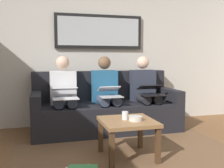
{
  "coord_description": "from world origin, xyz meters",
  "views": [
    {
      "loc": [
        0.94,
        1.74,
        1.1
      ],
      "look_at": [
        0.0,
        -1.7,
        0.75
      ],
      "focal_mm": 41.18,
      "sensor_mm": 36.0,
      "label": 1
    }
  ],
  "objects": [
    {
      "name": "laptop_silver",
      "position": [
        0.0,
        -1.81,
        0.62
      ],
      "size": [
        0.31,
        0.34,
        0.15
      ],
      "color": "silver"
    },
    {
      "name": "coffee_table",
      "position": [
        0.04,
        -0.9,
        0.36
      ],
      "size": [
        0.58,
        0.58,
        0.43
      ],
      "color": "olive",
      "rests_on": "ground_plane"
    },
    {
      "name": "person_right",
      "position": [
        0.64,
        -2.05,
        0.61
      ],
      "size": [
        0.38,
        0.58,
        1.14
      ],
      "color": "silver",
      "rests_on": "couch"
    },
    {
      "name": "bowl",
      "position": [
        -0.03,
        -0.84,
        0.45
      ],
      "size": [
        0.15,
        0.15,
        0.05
      ],
      "primitive_type": "cylinder",
      "color": "beige",
      "rests_on": "coffee_table"
    },
    {
      "name": "laptop_black",
      "position": [
        -0.64,
        -1.81,
        0.62
      ],
      "size": [
        0.35,
        0.34,
        0.15
      ],
      "color": "black"
    },
    {
      "name": "person_middle",
      "position": [
        0.0,
        -2.05,
        0.61
      ],
      "size": [
        0.38,
        0.58,
        1.14
      ],
      "color": "#235B84",
      "rests_on": "couch"
    },
    {
      "name": "couch",
      "position": [
        0.0,
        -2.12,
        0.31
      ],
      "size": [
        2.2,
        0.9,
        0.9
      ],
      "color": "black",
      "rests_on": "ground_plane"
    },
    {
      "name": "cup",
      "position": [
        0.06,
        -0.93,
        0.47
      ],
      "size": [
        0.07,
        0.07,
        0.09
      ],
      "primitive_type": "cylinder",
      "color": "silver",
      "rests_on": "coffee_table"
    },
    {
      "name": "area_rug",
      "position": [
        0.0,
        -0.85,
        0.0
      ],
      "size": [
        2.6,
        1.8,
        0.01
      ],
      "primitive_type": "cube",
      "color": "brown",
      "rests_on": "ground_plane"
    },
    {
      "name": "wall_rear",
      "position": [
        0.0,
        -2.6,
        1.3
      ],
      "size": [
        6.0,
        0.12,
        2.6
      ],
      "primitive_type": "cube",
      "color": "beige",
      "rests_on": "ground_plane"
    },
    {
      "name": "person_left",
      "position": [
        -0.64,
        -2.05,
        0.61
      ],
      "size": [
        0.38,
        0.58,
        1.14
      ],
      "color": "#2D3342",
      "rests_on": "couch"
    },
    {
      "name": "framed_mirror",
      "position": [
        0.0,
        -2.51,
        1.55
      ],
      "size": [
        1.47,
        0.05,
        0.56
      ],
      "color": "black"
    },
    {
      "name": "laptop_white",
      "position": [
        0.64,
        -1.81,
        0.63
      ],
      "size": [
        0.34,
        0.36,
        0.15
      ],
      "color": "white"
    }
  ]
}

